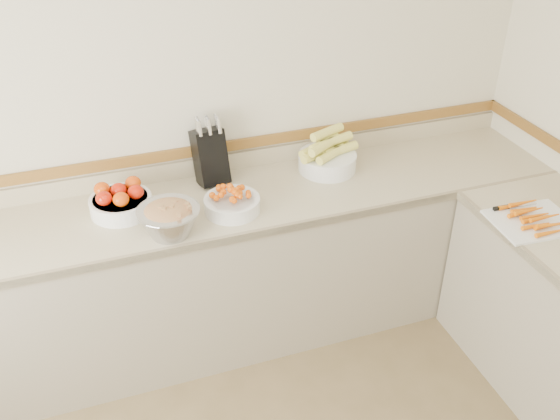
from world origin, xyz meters
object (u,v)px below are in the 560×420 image
object	(u,v)px
knife_block	(210,155)
tomato_bowl	(121,201)
cherry_tomato_bowl	(232,202)
cutting_board	(533,219)
rhubarb_bowl	(169,219)
corn_bowl	(327,157)

from	to	relation	value
knife_block	tomato_bowl	size ratio (longest dim) A/B	1.24
cherry_tomato_bowl	cutting_board	size ratio (longest dim) A/B	0.69
tomato_bowl	cherry_tomato_bowl	size ratio (longest dim) A/B	1.09
rhubarb_bowl	cherry_tomato_bowl	bearing A→B (deg)	17.13
cherry_tomato_bowl	knife_block	bearing A→B (deg)	94.16
rhubarb_bowl	cutting_board	world-z (taller)	rhubarb_bowl
tomato_bowl	rhubarb_bowl	world-z (taller)	rhubarb_bowl
cherry_tomato_bowl	rhubarb_bowl	world-z (taller)	rhubarb_bowl
tomato_bowl	cutting_board	distance (m)	2.04
knife_block	cherry_tomato_bowl	world-z (taller)	knife_block
tomato_bowl	rhubarb_bowl	size ratio (longest dim) A/B	1.04
corn_bowl	knife_block	bearing A→B (deg)	172.21
corn_bowl	cherry_tomato_bowl	bearing A→B (deg)	-158.96
knife_block	cutting_board	bearing A→B (deg)	-33.47
tomato_bowl	cherry_tomato_bowl	distance (m)	0.56
cherry_tomato_bowl	cutting_board	xyz separation A→B (m)	(1.37, -0.59, -0.03)
knife_block	cutting_board	xyz separation A→B (m)	(1.39, -0.92, -0.14)
tomato_bowl	corn_bowl	size ratio (longest dim) A/B	0.87
corn_bowl	rhubarb_bowl	xyz separation A→B (m)	(-0.95, -0.34, 0.01)
tomato_bowl	corn_bowl	distance (m)	1.15
cherry_tomato_bowl	cutting_board	world-z (taller)	cherry_tomato_bowl
knife_block	rhubarb_bowl	bearing A→B (deg)	-125.73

